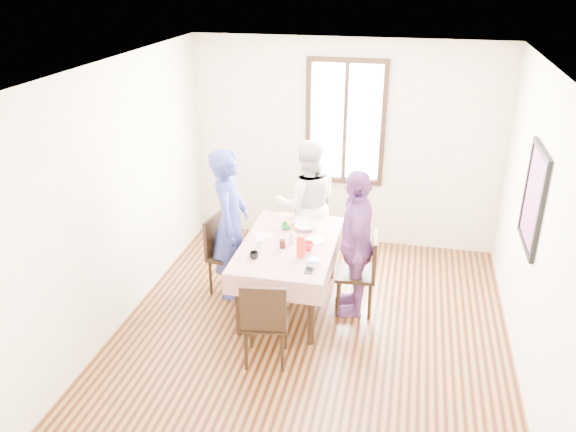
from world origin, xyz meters
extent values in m
plane|color=black|center=(0.00, 0.00, 0.00)|extent=(4.50, 4.50, 0.00)
plane|color=beige|center=(0.00, 2.25, 1.35)|extent=(4.00, 0.00, 4.00)
plane|color=beige|center=(2.00, 0.00, 1.35)|extent=(0.00, 4.50, 4.50)
cube|color=black|center=(0.00, 2.23, 1.65)|extent=(1.02, 0.06, 1.62)
cube|color=white|center=(0.00, 2.24, 1.65)|extent=(0.90, 0.02, 1.50)
cube|color=red|center=(1.98, 0.30, 1.55)|extent=(0.04, 0.76, 0.96)
cube|color=black|center=(-0.35, 0.47, 0.38)|extent=(0.87, 1.47, 0.75)
cube|color=#560005|center=(-0.35, 0.47, 0.76)|extent=(0.99, 1.59, 0.01)
cube|color=black|center=(-1.07, 0.60, 0.46)|extent=(0.48, 0.48, 0.91)
cube|color=black|center=(0.38, 0.51, 0.46)|extent=(0.45, 0.45, 0.91)
cube|color=black|center=(-0.35, 1.47, 0.46)|extent=(0.47, 0.47, 0.91)
cube|color=black|center=(-0.35, -0.54, 0.46)|extent=(0.48, 0.48, 0.91)
imported|color=navy|center=(-1.05, 0.60, 0.86)|extent=(0.47, 0.67, 1.72)
imported|color=silver|center=(-0.35, 1.45, 0.82)|extent=(0.95, 0.84, 1.63)
imported|color=#6F3B7D|center=(0.36, 0.51, 0.81)|extent=(0.53, 1.00, 1.63)
imported|color=black|center=(-0.62, 0.04, 0.80)|extent=(0.12, 0.12, 0.07)
imported|color=red|center=(-0.11, 0.34, 0.81)|extent=(0.12, 0.12, 0.10)
imported|color=#0C7226|center=(-0.45, 0.79, 0.80)|extent=(0.13, 0.13, 0.08)
imported|color=white|center=(-0.24, 0.84, 0.79)|extent=(0.30, 0.30, 0.06)
cube|color=red|center=(-0.16, 0.19, 0.88)|extent=(0.07, 0.07, 0.23)
cylinder|color=white|center=(-0.01, 0.03, 0.79)|extent=(0.12, 0.12, 0.06)
cylinder|color=black|center=(-0.39, 0.34, 0.81)|extent=(0.06, 0.06, 0.09)
cylinder|color=silver|center=(-0.62, 0.25, 0.82)|extent=(0.08, 0.08, 0.11)
cube|color=black|center=(-0.03, -0.08, 0.77)|extent=(0.07, 0.15, 0.01)
cylinder|color=silver|center=(-0.32, 0.49, 0.82)|extent=(0.06, 0.06, 0.12)
cylinder|color=white|center=(-0.65, 0.57, 0.77)|extent=(0.20, 0.20, 0.01)
cylinder|color=white|center=(-0.08, 0.58, 0.77)|extent=(0.20, 0.20, 0.01)
cylinder|color=white|center=(-0.32, 1.06, 0.77)|extent=(0.20, 0.20, 0.01)
cylinder|color=blue|center=(-0.01, 0.03, 0.83)|extent=(0.12, 0.12, 0.01)
camera|label=1|loc=(0.85, -4.93, 3.53)|focal=35.93mm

